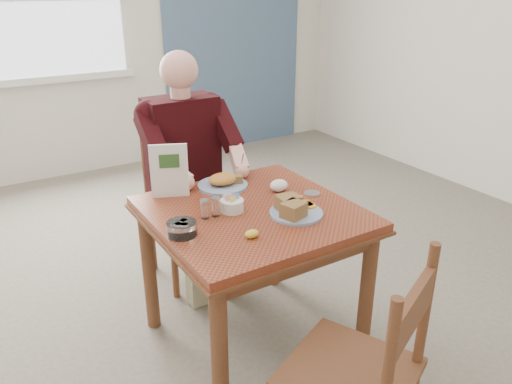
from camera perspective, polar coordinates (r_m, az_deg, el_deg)
floor at (r=2.71m, az=-0.37°, el=-16.52°), size 6.00×6.00×0.00m
wall_back at (r=4.92m, az=-19.92°, el=17.91°), size 5.50×0.00×5.50m
accent_panel at (r=5.48m, az=-2.49°, el=19.56°), size 1.60×0.02×2.80m
lemon_wedge at (r=2.05m, az=-0.48°, el=-4.80°), size 0.07×0.06×0.03m
napkin at (r=2.50m, az=2.62°, el=0.76°), size 0.11×0.10×0.06m
metal_dish at (r=2.48m, az=6.43°, el=-0.17°), size 0.09×0.09×0.01m
table at (r=2.36m, az=-0.41°, el=-4.45°), size 0.92×0.92×0.75m
chair_far at (r=3.07m, az=-8.18°, el=-1.23°), size 0.42×0.42×0.95m
chair_near at (r=1.85m, az=12.06°, el=-19.82°), size 0.56×0.56×0.95m
diner at (r=2.87m, az=-7.81°, el=4.21°), size 0.53×0.56×1.39m
near_plate at (r=2.25m, az=4.31°, el=-1.91°), size 0.28×0.28×0.08m
far_plate at (r=2.56m, az=-3.72°, el=1.18°), size 0.34×0.34×0.07m
caddy at (r=2.28m, az=-2.76°, el=-1.53°), size 0.13×0.13×0.08m
shakers at (r=2.22m, az=-5.26°, el=-1.80°), size 0.09×0.05×0.09m
creamer at (r=2.09m, az=-8.47°, el=-4.14°), size 0.15×0.15×0.06m
menu at (r=2.43m, az=-9.88°, el=2.43°), size 0.17×0.09×0.27m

